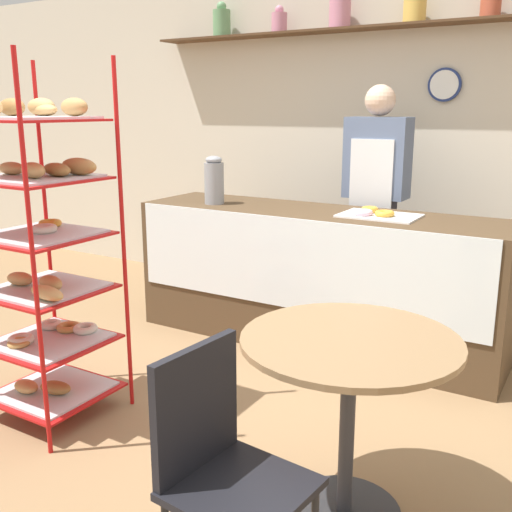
# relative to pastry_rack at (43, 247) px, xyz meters

# --- Properties ---
(ground_plane) EXTENTS (14.00, 14.00, 0.00)m
(ground_plane) POSITION_rel_pastry_rack_xyz_m (0.76, 0.39, -0.91)
(ground_plane) COLOR olive
(back_wall) EXTENTS (10.00, 0.30, 2.70)m
(back_wall) POSITION_rel_pastry_rack_xyz_m (0.76, 2.72, 0.46)
(back_wall) COLOR beige
(back_wall) RESTS_ON ground_plane
(display_counter) EXTENTS (2.54, 0.68, 0.92)m
(display_counter) POSITION_rel_pastry_rack_xyz_m (0.76, 1.64, -0.45)
(display_counter) COLOR #4C3823
(display_counter) RESTS_ON ground_plane
(pastry_rack) EXTENTS (0.60, 0.59, 1.84)m
(pastry_rack) POSITION_rel_pastry_rack_xyz_m (0.00, 0.00, 0.00)
(pastry_rack) COLOR #B71414
(pastry_rack) RESTS_ON ground_plane
(person_worker) EXTENTS (0.45, 0.23, 1.76)m
(person_worker) POSITION_rel_pastry_rack_xyz_m (0.97, 2.17, 0.05)
(person_worker) COLOR #282833
(person_worker) RESTS_ON ground_plane
(cafe_table) EXTENTS (0.84, 0.84, 0.76)m
(cafe_table) POSITION_rel_pastry_rack_xyz_m (1.66, 0.01, -0.34)
(cafe_table) COLOR #262628
(cafe_table) RESTS_ON ground_plane
(cafe_chair) EXTENTS (0.42, 0.42, 0.90)m
(cafe_chair) POSITION_rel_pastry_rack_xyz_m (1.51, -0.64, -0.35)
(cafe_chair) COLOR black
(cafe_chair) RESTS_ON ground_plane
(coffee_carafe) EXTENTS (0.14, 0.14, 0.34)m
(coffee_carafe) POSITION_rel_pastry_rack_xyz_m (-0.02, 1.54, 0.18)
(coffee_carafe) COLOR gray
(coffee_carafe) RESTS_ON display_counter
(donut_tray_counter) EXTENTS (0.49, 0.34, 0.05)m
(donut_tray_counter) POSITION_rel_pastry_rack_xyz_m (1.17, 1.64, 0.03)
(donut_tray_counter) COLOR white
(donut_tray_counter) RESTS_ON display_counter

